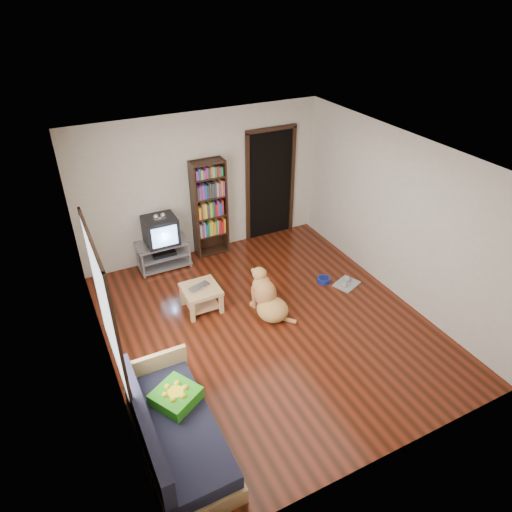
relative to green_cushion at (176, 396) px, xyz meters
name	(u,v)px	position (x,y,z in m)	size (l,w,h in m)	color
ground	(268,325)	(1.75, 1.11, -0.49)	(5.00, 5.00, 0.00)	#5F2010
ceiling	(271,159)	(1.75, 1.11, 2.11)	(5.00, 5.00, 0.00)	white
wall_back	(202,185)	(1.75, 3.61, 0.81)	(4.50, 4.50, 0.00)	beige
wall_front	(395,376)	(1.75, -1.39, 0.81)	(4.50, 4.50, 0.00)	beige
wall_left	(98,296)	(-0.50, 1.11, 0.81)	(5.00, 5.00, 0.00)	beige
wall_right	(398,217)	(4.00, 1.11, 0.81)	(5.00, 5.00, 0.00)	beige
green_cushion	(176,396)	(0.00, 0.00, 0.00)	(0.45, 0.45, 0.15)	green
laptop	(201,288)	(1.02, 1.90, -0.08)	(0.33, 0.21, 0.03)	#B9BABD
dog_bowl	(324,280)	(3.13, 1.68, -0.45)	(0.22, 0.22, 0.08)	navy
grey_rag	(347,284)	(3.43, 1.43, -0.48)	(0.40, 0.32, 0.03)	#9E9E9E
window	(105,306)	(-0.48, 0.61, 1.01)	(0.03, 1.46, 1.70)	white
doorway	(270,182)	(3.10, 3.59, 0.62)	(1.03, 0.05, 2.19)	black
tv_stand	(163,254)	(0.85, 3.36, -0.23)	(0.90, 0.45, 0.50)	#99999E
crt_tv	(160,230)	(0.85, 3.38, 0.25)	(0.55, 0.52, 0.58)	black
bookshelf	(209,204)	(1.80, 3.46, 0.51)	(0.60, 0.30, 1.80)	black
sofa	(175,433)	(-0.12, -0.27, -0.23)	(0.80, 1.80, 0.80)	tan
coffee_table	(201,294)	(1.02, 1.93, -0.21)	(0.55, 0.55, 0.40)	tan
dog	(267,298)	(1.88, 1.38, -0.22)	(0.55, 0.87, 0.75)	tan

